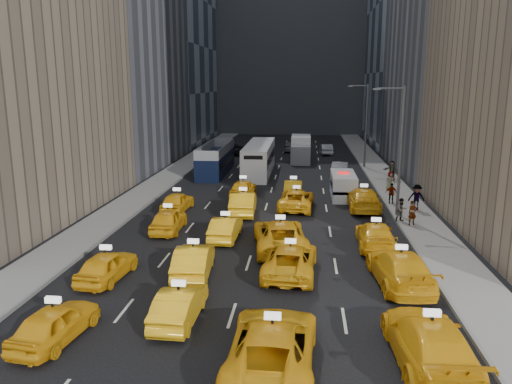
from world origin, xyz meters
TOP-DOWN VIEW (x-y plane):
  - ground at (0.00, 0.00)m, footprint 160.00×160.00m
  - sidewalk_west at (-10.50, 25.00)m, footprint 3.00×90.00m
  - sidewalk_east at (10.50, 25.00)m, footprint 3.00×90.00m
  - curb_west at (-9.05, 25.00)m, footprint 0.15×90.00m
  - curb_east at (9.05, 25.00)m, footprint 0.15×90.00m
  - building_west_far at (-20.50, 54.00)m, footprint 16.00×22.00m
  - building_backdrop at (0.00, 72.00)m, footprint 30.00×12.00m
  - streetlight_near at (9.18, 12.00)m, footprint 2.15×0.22m
  - streetlight_far at (9.18, 32.00)m, footprint 2.15×0.22m
  - taxi_0 at (-6.08, -6.61)m, footprint 2.17×4.24m
  - taxi_1 at (-1.99, -4.64)m, footprint 1.53×4.16m
  - taxi_2 at (1.88, -7.69)m, footprint 2.97×6.11m
  - taxi_3 at (7.04, -6.97)m, footprint 2.61×5.88m
  - taxi_4 at (-6.45, -0.87)m, footprint 2.04×4.23m
  - taxi_5 at (-2.46, 0.06)m, footprint 1.98×4.73m
  - taxi_6 at (2.20, 0.72)m, footprint 2.73×5.41m
  - taxi_7 at (7.30, -0.17)m, footprint 2.77×5.79m
  - taxi_8 at (-5.64, 7.07)m, footprint 1.86×4.35m
  - taxi_9 at (-1.81, 5.84)m, footprint 1.59×4.23m
  - taxi_10 at (1.53, 4.29)m, footprint 3.56×6.34m
  - taxi_11 at (6.90, 5.17)m, footprint 2.14×4.98m
  - taxi_12 at (-6.37, 12.15)m, footprint 1.88×4.17m
  - taxi_13 at (-1.48, 11.73)m, footprint 1.97×4.98m
  - taxi_14 at (2.27, 13.56)m, footprint 2.74×5.36m
  - taxi_15 at (7.19, 13.85)m, footprint 2.24×5.51m
  - taxi_16 at (-2.13, 17.09)m, footprint 2.07×4.36m
  - taxi_17 at (1.94, 17.78)m, footprint 1.43×4.07m
  - nypd_van at (5.98, 17.68)m, footprint 1.99×4.97m
  - double_decker at (-6.22, 27.41)m, footprint 3.17×10.44m
  - city_bus at (-1.81, 27.91)m, footprint 3.53×12.03m
  - box_truck at (2.37, 36.13)m, footprint 2.60×6.61m
  - misc_car_0 at (6.35, 27.10)m, footprint 2.03×4.58m
  - misc_car_1 at (-6.34, 41.20)m, footprint 2.39×4.91m
  - misc_car_2 at (1.04, 44.77)m, footprint 2.35×4.77m
  - misc_car_3 at (-2.65, 44.45)m, footprint 1.87×4.25m
  - misc_car_4 at (5.58, 42.37)m, footprint 1.69×4.14m
  - pedestrian_0 at (9.83, 9.55)m, footprint 0.66×0.52m
  - pedestrian_1 at (9.28, 10.37)m, footprint 0.86×0.69m
  - pedestrian_2 at (10.91, 13.48)m, footprint 1.26×0.63m
  - pedestrian_3 at (9.45, 15.45)m, footprint 0.94×0.48m
  - pedestrian_4 at (10.11, 20.11)m, footprint 0.91×0.70m
  - pedestrian_5 at (11.04, 24.87)m, footprint 1.75×0.79m

SIDE VIEW (x-z plane):
  - ground at x=0.00m, z-range 0.00..0.00m
  - sidewalk_west at x=-10.50m, z-range 0.00..0.15m
  - sidewalk_east at x=10.50m, z-range 0.00..0.15m
  - curb_west at x=-9.05m, z-range 0.00..0.18m
  - curb_east at x=9.05m, z-range 0.00..0.18m
  - misc_car_4 at x=5.58m, z-range 0.00..1.33m
  - misc_car_2 at x=1.04m, z-range 0.00..1.34m
  - taxi_17 at x=1.94m, z-range 0.00..1.34m
  - misc_car_1 at x=-6.34m, z-range 0.00..1.35m
  - taxi_1 at x=-1.99m, z-range 0.00..1.36m
  - taxi_9 at x=-1.81m, z-range 0.00..1.38m
  - taxi_0 at x=-6.08m, z-range 0.00..1.38m
  - taxi_12 at x=-6.37m, z-range 0.00..1.39m
  - taxi_4 at x=-6.45m, z-range 0.00..1.39m
  - misc_car_3 at x=-2.65m, z-range 0.00..1.42m
  - taxi_11 at x=6.90m, z-range 0.00..1.43m
  - taxi_16 at x=-2.13m, z-range 0.00..1.44m
  - taxi_14 at x=2.27m, z-range 0.00..1.45m
  - misc_car_0 at x=6.35m, z-range 0.00..1.46m
  - taxi_8 at x=-5.64m, z-range 0.00..1.47m
  - taxi_6 at x=2.20m, z-range 0.00..1.47m
  - taxi_5 at x=-2.46m, z-range 0.00..1.52m
  - taxi_15 at x=7.19m, z-range 0.00..1.60m
  - taxi_13 at x=-1.48m, z-range 0.00..1.61m
  - taxi_7 at x=7.30m, z-range 0.00..1.63m
  - taxi_10 at x=1.53m, z-range 0.00..1.67m
  - taxi_2 at x=1.88m, z-range 0.00..1.67m
  - taxi_3 at x=7.04m, z-range 0.00..1.68m
  - pedestrian_1 at x=9.28m, z-range 0.15..1.71m
  - pedestrian_3 at x=9.45m, z-range 0.15..1.71m
  - pedestrian_0 at x=9.83m, z-range 0.15..1.74m
  - nypd_van at x=5.98m, z-range -0.10..2.02m
  - pedestrian_4 at x=10.11m, z-range 0.15..1.79m
  - pedestrian_5 at x=11.04m, z-range 0.15..1.97m
  - pedestrian_2 at x=10.91m, z-range 0.15..2.03m
  - box_truck at x=2.37m, z-range -0.03..2.94m
  - double_decker at x=-6.22m, z-range -0.02..2.97m
  - city_bus at x=-1.81m, z-range -0.01..3.05m
  - streetlight_near at x=9.18m, z-range 0.42..9.42m
  - streetlight_far at x=9.18m, z-range 0.42..9.42m
  - building_backdrop at x=0.00m, z-range 0.00..40.00m
  - building_west_far at x=-20.50m, z-range 0.00..42.00m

